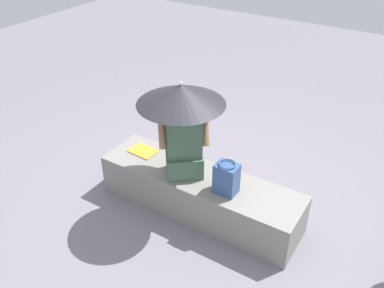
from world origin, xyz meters
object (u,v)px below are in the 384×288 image
(person_seated, at_px, (184,139))
(parasol, at_px, (181,95))
(magazine, at_px, (143,151))
(handbag_black, at_px, (226,178))

(person_seated, bearing_deg, parasol, -86.26)
(person_seated, distance_m, magazine, 0.69)
(person_seated, xyz_separation_m, magazine, (-0.57, 0.08, -0.38))
(parasol, distance_m, magazine, 1.04)
(parasol, bearing_deg, handbag_black, 0.27)
(magazine, bearing_deg, person_seated, -4.29)
(parasol, relative_size, handbag_black, 3.09)
(parasol, distance_m, handbag_black, 0.85)
(parasol, height_order, magazine, parasol)
(person_seated, relative_size, magazine, 3.21)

